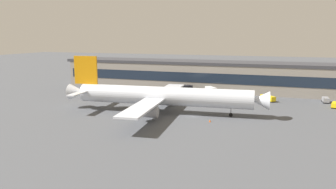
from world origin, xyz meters
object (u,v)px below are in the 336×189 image
object	(u,v)px
pushback_tractor	(336,105)
fuel_truck	(183,89)
airliner	(161,96)
follow_me_car	(325,99)
belt_loader	(268,98)
stair_truck	(211,91)
traffic_cone_0	(210,121)

from	to	relation	value
pushback_tractor	fuel_truck	world-z (taller)	fuel_truck
airliner	pushback_tractor	bearing A→B (deg)	26.08
airliner	follow_me_car	size ratio (longest dim) A/B	13.95
airliner	belt_loader	distance (m)	42.58
stair_truck	traffic_cone_0	world-z (taller)	stair_truck
fuel_truck	stair_truck	world-z (taller)	stair_truck
stair_truck	pushback_tractor	bearing A→B (deg)	-9.42
pushback_tractor	traffic_cone_0	distance (m)	46.98
follow_me_car	stair_truck	bearing A→B (deg)	-178.26
airliner	belt_loader	world-z (taller)	airliner
pushback_tractor	fuel_truck	size ratio (longest dim) A/B	0.64
fuel_truck	belt_loader	distance (m)	33.35
pushback_tractor	follow_me_car	bearing A→B (deg)	105.77
pushback_tractor	stair_truck	bearing A→B (deg)	170.58
airliner	stair_truck	distance (m)	33.72
follow_me_car	fuel_truck	size ratio (longest dim) A/B	0.54
fuel_truck	stair_truck	xyz separation A→B (m)	(11.86, -1.04, 0.10)
fuel_truck	belt_loader	world-z (taller)	fuel_truck
airliner	traffic_cone_0	world-z (taller)	airliner
follow_me_car	stair_truck	world-z (taller)	stair_truck
fuel_truck	belt_loader	bearing A→B (deg)	-6.01
belt_loader	pushback_tractor	bearing A→B (deg)	-12.18
pushback_tractor	fuel_truck	bearing A→B (deg)	171.52
follow_me_car	fuel_truck	xyz separation A→B (m)	(-52.51, -0.19, 0.79)
pushback_tractor	stair_truck	world-z (taller)	stair_truck
airliner	belt_loader	xyz separation A→B (m)	(29.96, 29.98, -4.07)
pushback_tractor	stair_truck	xyz separation A→B (m)	(-43.01, 7.14, 0.93)
stair_truck	traffic_cone_0	xyz separation A→B (m)	(7.94, -38.38, -1.63)
stair_truck	follow_me_car	bearing A→B (deg)	1.74
pushback_tractor	traffic_cone_0	size ratio (longest dim) A/B	7.54
stair_truck	traffic_cone_0	bearing A→B (deg)	-78.32
fuel_truck	stair_truck	bearing A→B (deg)	-5.02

